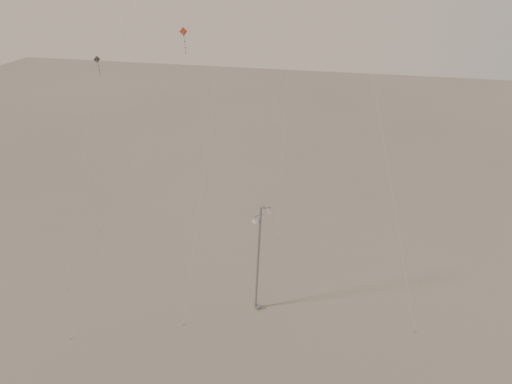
# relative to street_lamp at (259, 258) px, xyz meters

# --- Properties ---
(ground) EXTENTS (160.00, 160.00, 0.00)m
(ground) POSITION_rel_street_lamp_xyz_m (-3.28, -0.06, -5.23)
(ground) COLOR gray
(ground) RESTS_ON ground
(street_lamp) EXTENTS (1.41, 1.16, 9.82)m
(street_lamp) POSITION_rel_street_lamp_xyz_m (0.00, 0.00, 0.00)
(street_lamp) COLOR #999DA2
(street_lamp) RESTS_ON ground
(kite_1) EXTENTS (1.40, 15.05, 26.10)m
(kite_1) POSITION_rel_street_lamp_xyz_m (-4.54, 8.28, 14.07)
(kite_1) COLOR #302C28
(kite_1) RESTS_ON ground
(kite_3) EXTENTS (7.27, 10.53, 20.41)m
(kite_3) POSITION_rel_street_lamp_xyz_m (-8.01, 1.75, 9.35)
(kite_3) COLOR #A03417
(kite_3) RESTS_ON ground
(kite_4) EXTENTS (7.54, 10.92, 24.55)m
(kite_4) POSITION_rel_street_lamp_xyz_m (6.58, 7.79, 12.65)
(kite_4) COLOR #302C28
(kite_4) RESTS_ON ground
(kite_5) EXTENTS (10.73, 7.84, 27.43)m
(kite_5) POSITION_rel_street_lamp_xyz_m (-5.49, 20.65, 14.89)
(kite_5) COLOR #943618
(kite_5) RESTS_ON ground
(kite_6) EXTENTS (0.62, 10.88, 17.14)m
(kite_6) POSITION_rel_street_lamp_xyz_m (-16.24, 6.67, 7.07)
(kite_6) COLOR #302C28
(kite_6) RESTS_ON ground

